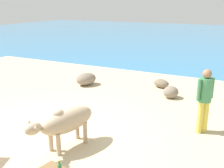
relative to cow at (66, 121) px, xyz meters
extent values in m
cube|color=#CCB78E|center=(-0.79, 0.35, -0.66)|extent=(18.00, 14.00, 0.04)
cube|color=teal|center=(-0.79, 22.35, -0.68)|extent=(60.00, 36.00, 0.03)
cylinder|color=tan|center=(0.05, -0.35, -0.39)|extent=(0.10, 0.10, 0.50)
cylinder|color=tan|center=(-0.22, -0.28, -0.39)|extent=(0.10, 0.10, 0.50)
cylinder|color=tan|center=(0.25, 0.37, -0.39)|extent=(0.10, 0.10, 0.50)
cylinder|color=tan|center=(-0.02, 0.45, -0.39)|extent=(0.10, 0.10, 0.50)
ellipsoid|color=tan|center=(0.01, 0.05, 0.01)|extent=(0.86, 1.45, 0.55)
ellipsoid|color=tan|center=(-0.22, -0.77, 0.10)|extent=(0.31, 0.41, 0.25)
cone|color=tan|center=(-0.10, -0.80, 0.21)|extent=(0.11, 0.11, 0.09)
cone|color=tan|center=(-0.34, -0.73, 0.21)|extent=(0.11, 0.11, 0.09)
ellipsoid|color=tan|center=(-0.05, -0.18, 0.24)|extent=(0.28, 0.30, 0.18)
cylinder|color=#2D6B38|center=(0.87, -1.37, 0.01)|extent=(0.03, 0.03, 0.06)
cylinder|color=yellow|center=(0.87, -1.37, 0.05)|extent=(0.03, 0.03, 0.02)
cylinder|color=#DBC64C|center=(2.52, 2.05, -0.23)|extent=(0.14, 0.14, 0.82)
cylinder|color=#DBC64C|center=(2.63, 2.20, -0.23)|extent=(0.14, 0.14, 0.82)
cylinder|color=#428956|center=(2.57, 2.12, 0.47)|extent=(0.32, 0.32, 0.58)
cylinder|color=#428956|center=(2.44, 1.96, 0.50)|extent=(0.09, 0.09, 0.52)
cylinder|color=#428956|center=(2.70, 2.29, 0.50)|extent=(0.09, 0.09, 0.52)
sphere|color=#997051|center=(2.57, 2.12, 0.87)|extent=(0.22, 0.22, 0.22)
ellipsoid|color=gray|center=(1.22, 4.29, -0.43)|extent=(0.71, 0.72, 0.42)
ellipsoid|color=#756651|center=(0.58, 5.31, -0.48)|extent=(0.73, 0.62, 0.32)
ellipsoid|color=gray|center=(-2.17, 4.30, -0.40)|extent=(0.87, 1.01, 0.49)
camera|label=1|loc=(3.31, -4.34, 2.45)|focal=43.00mm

